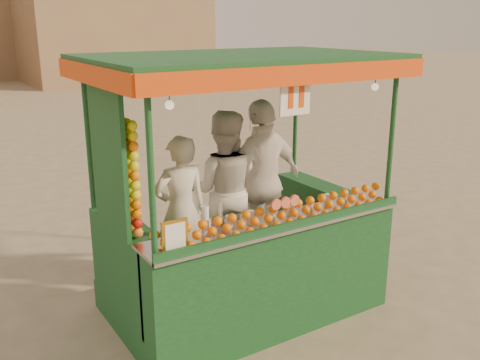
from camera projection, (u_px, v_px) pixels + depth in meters
ground at (261, 310)px, 5.88m from camera, size 90.00×90.00×0.00m
building_right at (113, 32)px, 28.20m from camera, size 9.00×6.00×5.00m
juice_cart at (242, 236)px, 5.60m from camera, size 3.02×1.95×2.74m
vendor_left at (181, 211)px, 5.63m from camera, size 0.61×0.42×1.62m
vendor_middle at (224, 190)px, 6.04m from camera, size 1.11×1.05×1.81m
vendor_right at (263, 182)px, 6.18m from camera, size 1.17×0.63×1.90m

